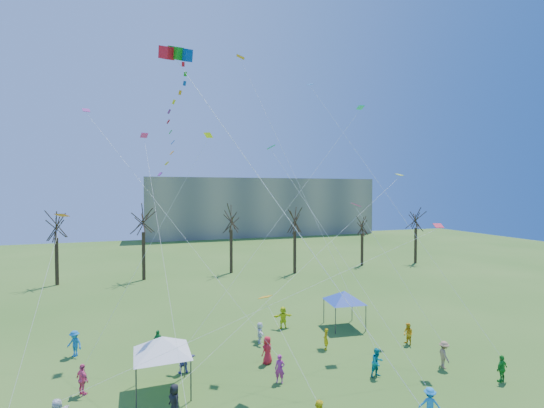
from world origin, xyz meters
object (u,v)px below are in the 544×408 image
object	(u,v)px
distant_building	(261,207)
canopy_tent_white	(162,345)
big_box_kite	(178,120)
canopy_tent_blue	(344,296)

from	to	relation	value
distant_building	canopy_tent_white	size ratio (longest dim) A/B	13.54
big_box_kite	canopy_tent_blue	distance (m)	20.40
big_box_kite	canopy_tent_white	size ratio (longest dim) A/B	5.06
distant_building	big_box_kite	bearing A→B (deg)	-110.39
distant_building	big_box_kite	size ratio (longest dim) A/B	2.68
canopy_tent_white	big_box_kite	bearing A→B (deg)	0.49
canopy_tent_white	canopy_tent_blue	distance (m)	16.53
big_box_kite	canopy_tent_blue	bearing A→B (deg)	23.08
distant_building	canopy_tent_blue	size ratio (longest dim) A/B	14.47
big_box_kite	canopy_tent_white	world-z (taller)	big_box_kite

